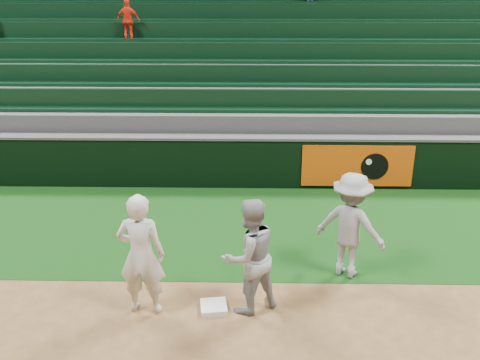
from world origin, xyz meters
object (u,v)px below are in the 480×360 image
object	(u,v)px
base_coach	(350,225)
first_base	(214,307)
baserunner	(249,256)
first_baseman	(141,255)

from	to	relation	value
base_coach	first_base	bearing A→B (deg)	55.27
first_base	baserunner	xyz separation A→B (m)	(0.55, 0.06, 0.87)
baserunner	base_coach	distance (m)	1.97
first_baseman	base_coach	size ratio (longest dim) A/B	1.06
first_baseman	base_coach	bearing A→B (deg)	-157.38
baserunner	base_coach	world-z (taller)	base_coach
first_base	base_coach	xyz separation A→B (m)	(2.23, 1.09, 0.88)
first_base	first_baseman	world-z (taller)	first_baseman
first_base	baserunner	bearing A→B (deg)	5.76
first_baseman	baserunner	xyz separation A→B (m)	(1.60, 0.08, -0.05)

